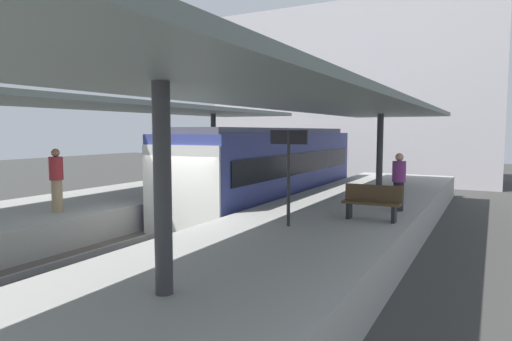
{
  "coord_description": "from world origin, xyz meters",
  "views": [
    {
      "loc": [
        7.64,
        -9.44,
        3.19
      ],
      "look_at": [
        0.59,
        3.68,
        1.86
      ],
      "focal_mm": 31.16,
      "sensor_mm": 36.0,
      "label": 1
    }
  ],
  "objects_px": {
    "commuter_train": "(271,169)",
    "passenger_mid_platform": "(399,181)",
    "platform_bench": "(372,201)",
    "passenger_near_bench": "(56,179)",
    "passenger_far_end": "(164,167)",
    "platform_sign": "(289,156)"
  },
  "relations": [
    {
      "from": "commuter_train",
      "to": "passenger_mid_platform",
      "type": "relative_size",
      "value": 7.17
    },
    {
      "from": "platform_bench",
      "to": "passenger_mid_platform",
      "type": "height_order",
      "value": "passenger_mid_platform"
    },
    {
      "from": "commuter_train",
      "to": "platform_bench",
      "type": "distance_m",
      "value": 6.79
    },
    {
      "from": "platform_bench",
      "to": "passenger_mid_platform",
      "type": "bearing_deg",
      "value": 78.29
    },
    {
      "from": "commuter_train",
      "to": "platform_sign",
      "type": "distance_m",
      "value": 7.16
    },
    {
      "from": "passenger_far_end",
      "to": "platform_sign",
      "type": "bearing_deg",
      "value": -29.29
    },
    {
      "from": "commuter_train",
      "to": "passenger_near_bench",
      "type": "xyz_separation_m",
      "value": [
        -2.71,
        -7.51,
        0.17
      ]
    },
    {
      "from": "platform_bench",
      "to": "platform_sign",
      "type": "relative_size",
      "value": 0.63
    },
    {
      "from": "passenger_mid_platform",
      "to": "platform_sign",
      "type": "bearing_deg",
      "value": -119.8
    },
    {
      "from": "commuter_train",
      "to": "passenger_mid_platform",
      "type": "distance_m",
      "value": 6.12
    },
    {
      "from": "platform_sign",
      "to": "passenger_far_end",
      "type": "relative_size",
      "value": 1.37
    },
    {
      "from": "passenger_near_bench",
      "to": "passenger_far_end",
      "type": "relative_size",
      "value": 1.07
    },
    {
      "from": "passenger_near_bench",
      "to": "passenger_mid_platform",
      "type": "xyz_separation_m",
      "value": [
        8.09,
        4.58,
        -0.07
      ]
    },
    {
      "from": "commuter_train",
      "to": "passenger_far_end",
      "type": "height_order",
      "value": "commuter_train"
    },
    {
      "from": "platform_bench",
      "to": "platform_sign",
      "type": "height_order",
      "value": "platform_sign"
    },
    {
      "from": "platform_bench",
      "to": "passenger_near_bench",
      "type": "bearing_deg",
      "value": -159.01
    },
    {
      "from": "platform_sign",
      "to": "passenger_far_end",
      "type": "height_order",
      "value": "platform_sign"
    },
    {
      "from": "passenger_near_bench",
      "to": "commuter_train",
      "type": "bearing_deg",
      "value": 70.18
    },
    {
      "from": "commuter_train",
      "to": "platform_bench",
      "type": "bearing_deg",
      "value": -41.98
    },
    {
      "from": "platform_bench",
      "to": "passenger_near_bench",
      "type": "relative_size",
      "value": 0.81
    },
    {
      "from": "commuter_train",
      "to": "passenger_near_bench",
      "type": "bearing_deg",
      "value": -109.82
    },
    {
      "from": "platform_bench",
      "to": "passenger_far_end",
      "type": "bearing_deg",
      "value": 165.21
    }
  ]
}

